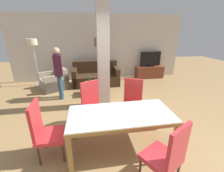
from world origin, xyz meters
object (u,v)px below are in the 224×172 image
(tv_stand, at_px, (149,72))
(bottle, at_px, (89,80))
(dining_chair_far_left, at_px, (93,103))
(dining_table, at_px, (121,120))
(standing_person, at_px, (59,70))
(tv_screen, at_px, (150,59))
(floor_lamp, at_px, (33,46))
(dining_chair_near_right, at_px, (168,155))
(coffee_table, at_px, (96,88))
(dining_chair_far_right, at_px, (132,100))
(armchair, at_px, (55,81))
(dining_chair_head_left, at_px, (45,130))
(sofa, at_px, (96,77))

(tv_stand, bearing_deg, bottle, -151.59)
(dining_chair_far_left, bearing_deg, dining_table, 90.00)
(tv_stand, xyz_separation_m, standing_person, (-3.65, -1.60, 0.65))
(bottle, distance_m, standing_person, 1.01)
(tv_screen, bearing_deg, floor_lamp, -2.63)
(dining_chair_near_right, height_order, standing_person, standing_person)
(coffee_table, bearing_deg, bottle, -178.67)
(floor_lamp, bearing_deg, dining_chair_far_right, -45.51)
(dining_chair_far_left, relative_size, dining_chair_far_right, 1.00)
(tv_screen, bearing_deg, dining_chair_far_left, 44.67)
(standing_person, bearing_deg, armchair, -165.27)
(standing_person, bearing_deg, coffee_table, 90.00)
(dining_table, relative_size, dining_chair_head_left, 1.78)
(dining_chair_head_left, height_order, dining_chair_far_right, same)
(tv_stand, relative_size, standing_person, 0.77)
(dining_table, bearing_deg, tv_stand, 61.01)
(dining_chair_far_right, height_order, armchair, dining_chair_far_right)
(armchair, distance_m, tv_screen, 4.11)
(dining_chair_far_left, xyz_separation_m, tv_stand, (2.69, 3.21, -0.27))
(dining_chair_far_right, xyz_separation_m, coffee_table, (-0.74, 1.73, -0.32))
(dining_chair_far_left, xyz_separation_m, sofa, (0.23, 2.74, -0.23))
(dining_table, distance_m, coffee_table, 2.61)
(dining_chair_far_right, bearing_deg, armchair, -19.97)
(dining_chair_head_left, relative_size, armchair, 0.90)
(armchair, xyz_separation_m, tv_stand, (4.01, 0.69, -0.00))
(tv_screen, distance_m, floor_lamp, 4.76)
(dining_chair_far_left, distance_m, bottle, 1.73)
(coffee_table, distance_m, tv_screen, 2.99)
(dining_chair_far_right, height_order, tv_stand, dining_chair_far_right)
(dining_chair_far_left, bearing_deg, tv_screen, -158.84)
(coffee_table, bearing_deg, dining_chair_far_right, -66.92)
(sofa, relative_size, armchair, 1.57)
(bottle, relative_size, tv_stand, 0.20)
(sofa, bearing_deg, dining_chair_far_left, 85.12)
(dining_table, relative_size, dining_chair_far_right, 1.78)
(dining_chair_far_left, height_order, coffee_table, dining_chair_far_left)
(dining_chair_near_right, bearing_deg, floor_lamp, 93.16)
(dining_chair_near_right, distance_m, tv_stand, 5.18)
(tv_stand, bearing_deg, sofa, -169.07)
(dining_chair_near_right, relative_size, coffee_table, 1.35)
(dining_chair_far_right, distance_m, floor_lamp, 4.29)
(dining_chair_head_left, bearing_deg, tv_stand, 138.91)
(dining_chair_far_right, height_order, bottle, dining_chair_far_right)
(dining_chair_far_left, height_order, tv_stand, dining_chair_far_left)
(dining_table, bearing_deg, dining_chair_far_left, 118.86)
(standing_person, bearing_deg, dining_chair_far_right, 42.97)
(standing_person, bearing_deg, floor_lamp, -149.05)
(coffee_table, bearing_deg, tv_screen, 30.36)
(tv_screen, height_order, standing_person, standing_person)
(dining_chair_far_left, bearing_deg, dining_chair_far_right, 151.87)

